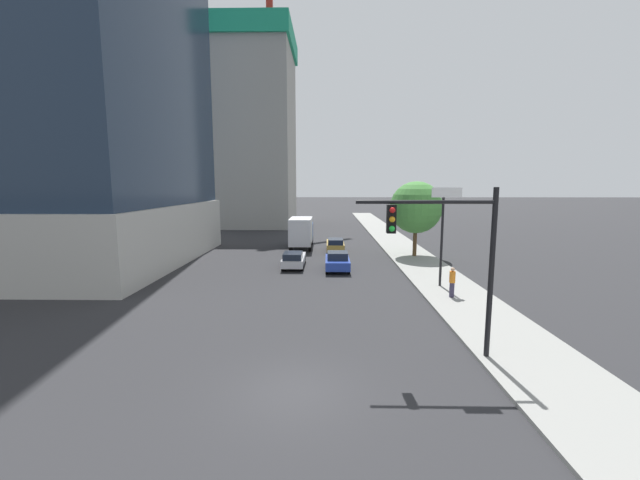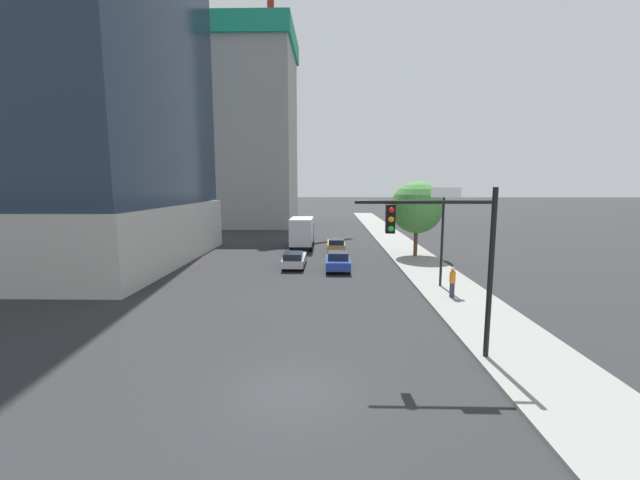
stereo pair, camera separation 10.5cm
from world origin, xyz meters
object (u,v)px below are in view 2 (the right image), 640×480
(car_silver, at_px, (294,259))
(construction_building, at_px, (252,122))
(traffic_light_pole, at_px, (448,242))
(street_lamp, at_px, (443,225))
(street_tree, at_px, (417,208))
(box_truck, at_px, (302,231))
(car_gold, at_px, (336,245))
(car_blue, at_px, (338,261))
(pedestrian_orange_shirt, at_px, (452,282))

(car_silver, bearing_deg, construction_building, 105.92)
(traffic_light_pole, xyz_separation_m, street_lamp, (2.86, 10.74, -0.42))
(street_tree, height_order, box_truck, street_tree)
(street_lamp, xyz_separation_m, car_gold, (-6.58, 13.69, -3.42))
(traffic_light_pole, relative_size, street_tree, 0.94)
(box_truck, bearing_deg, car_gold, -32.61)
(car_blue, bearing_deg, traffic_light_pole, -76.86)
(street_lamp, bearing_deg, car_gold, 115.68)
(street_lamp, xyz_separation_m, street_tree, (0.72, 10.95, 0.47))
(street_lamp, height_order, pedestrian_orange_shirt, street_lamp)
(street_lamp, bearing_deg, pedestrian_orange_shirt, -91.35)
(street_tree, bearing_deg, car_gold, 159.44)
(car_blue, relative_size, box_truck, 0.60)
(construction_building, xyz_separation_m, box_truck, (9.72, -24.38, -14.89))
(traffic_light_pole, relative_size, pedestrian_orange_shirt, 3.65)
(street_tree, relative_size, car_blue, 1.71)
(car_gold, bearing_deg, street_lamp, -64.32)
(construction_building, bearing_deg, car_gold, -63.55)
(traffic_light_pole, distance_m, car_silver, 18.90)
(traffic_light_pole, distance_m, pedestrian_orange_shirt, 9.24)
(construction_building, bearing_deg, street_tree, -55.03)
(traffic_light_pole, xyz_separation_m, street_tree, (3.58, 21.70, 0.04))
(street_tree, relative_size, car_gold, 1.51)
(car_silver, height_order, box_truck, box_truck)
(car_silver, distance_m, car_gold, 8.22)
(construction_building, relative_size, box_truck, 5.74)
(street_lamp, distance_m, box_truck, 19.03)
(box_truck, bearing_deg, street_tree, -24.77)
(street_tree, bearing_deg, car_blue, -141.73)
(construction_building, height_order, traffic_light_pole, construction_building)
(traffic_light_pole, relative_size, street_lamp, 1.05)
(construction_building, bearing_deg, street_lamp, -63.81)
(pedestrian_orange_shirt, bearing_deg, street_lamp, 88.65)
(car_silver, bearing_deg, traffic_light_pole, -66.90)
(street_lamp, height_order, car_silver, street_lamp)
(construction_building, distance_m, pedestrian_orange_shirt, 49.85)
(car_blue, bearing_deg, construction_building, 110.66)
(car_gold, xyz_separation_m, box_truck, (-3.53, 2.26, 1.07))
(construction_building, relative_size, car_gold, 8.51)
(street_lamp, distance_m, street_tree, 10.99)
(car_gold, bearing_deg, traffic_light_pole, -81.34)
(construction_building, xyz_separation_m, car_blue, (13.25, -35.14, -15.97))
(car_blue, bearing_deg, car_silver, 163.05)
(street_tree, height_order, car_blue, street_tree)
(car_gold, height_order, box_truck, box_truck)
(box_truck, height_order, pedestrian_orange_shirt, box_truck)
(car_blue, height_order, box_truck, box_truck)
(traffic_light_pole, distance_m, car_blue, 16.81)
(street_lamp, height_order, car_gold, street_lamp)
(construction_building, xyz_separation_m, street_lamp, (19.83, -40.33, -12.55))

